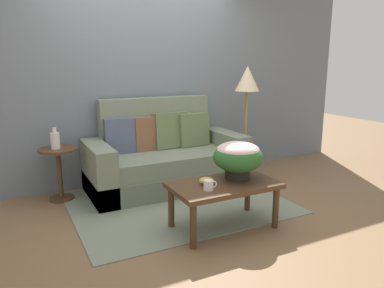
# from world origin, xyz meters

# --- Properties ---
(ground_plane) EXTENTS (14.00, 14.00, 0.00)m
(ground_plane) POSITION_xyz_m (0.00, 0.00, 0.00)
(ground_plane) COLOR brown
(wall_back) EXTENTS (6.40, 0.12, 2.81)m
(wall_back) POSITION_xyz_m (0.00, 1.13, 1.40)
(wall_back) COLOR slate
(wall_back) RESTS_ON ground
(area_rug) EXTENTS (2.26, 1.83, 0.01)m
(area_rug) POSITION_xyz_m (0.00, 0.09, 0.01)
(area_rug) COLOR gray
(area_rug) RESTS_ON ground
(couch) EXTENTS (1.91, 0.88, 1.09)m
(couch) POSITION_xyz_m (0.10, 0.66, 0.34)
(couch) COLOR #626B59
(couch) RESTS_ON ground
(coffee_table) EXTENTS (0.99, 0.57, 0.44)m
(coffee_table) POSITION_xyz_m (0.12, -0.67, 0.38)
(coffee_table) COLOR #442D1B
(coffee_table) RESTS_ON ground
(side_table) EXTENTS (0.43, 0.43, 0.60)m
(side_table) POSITION_xyz_m (-1.13, 0.78, 0.41)
(side_table) COLOR #4C331E
(side_table) RESTS_ON ground
(floor_lamp) EXTENTS (0.32, 0.32, 1.48)m
(floor_lamp) POSITION_xyz_m (1.26, 0.61, 1.20)
(floor_lamp) COLOR olive
(floor_lamp) RESTS_ON ground
(potted_plant) EXTENTS (0.47, 0.47, 0.36)m
(potted_plant) POSITION_xyz_m (0.32, -0.61, 0.66)
(potted_plant) COLOR black
(potted_plant) RESTS_ON coffee_table
(coffee_mug) EXTENTS (0.13, 0.09, 0.09)m
(coffee_mug) POSITION_xyz_m (-0.09, -0.77, 0.49)
(coffee_mug) COLOR white
(coffee_mug) RESTS_ON coffee_table
(snack_bowl) EXTENTS (0.13, 0.13, 0.07)m
(snack_bowl) POSITION_xyz_m (-0.04, -0.64, 0.48)
(snack_bowl) COLOR gold
(snack_bowl) RESTS_ON coffee_table
(table_vase) EXTENTS (0.10, 0.10, 0.24)m
(table_vase) POSITION_xyz_m (-1.15, 0.78, 0.70)
(table_vase) COLOR silver
(table_vase) RESTS_ON side_table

